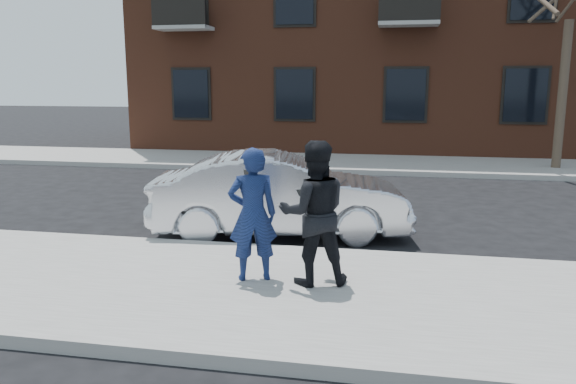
# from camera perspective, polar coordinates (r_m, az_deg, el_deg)

# --- Properties ---
(ground) EXTENTS (100.00, 100.00, 0.00)m
(ground) POSITION_cam_1_polar(r_m,az_deg,el_deg) (7.09, 11.70, -10.91)
(ground) COLOR black
(ground) RESTS_ON ground
(near_sidewalk) EXTENTS (50.00, 3.50, 0.15)m
(near_sidewalk) POSITION_cam_1_polar(r_m,az_deg,el_deg) (6.83, 11.75, -11.10)
(near_sidewalk) COLOR gray
(near_sidewalk) RESTS_ON ground
(near_curb) EXTENTS (50.00, 0.10, 0.15)m
(near_curb) POSITION_cam_1_polar(r_m,az_deg,el_deg) (8.52, 11.61, -6.56)
(near_curb) COLOR #999691
(near_curb) RESTS_ON ground
(far_sidewalk) EXTENTS (50.00, 3.50, 0.15)m
(far_sidewalk) POSITION_cam_1_polar(r_m,az_deg,el_deg) (18.01, 11.33, 2.76)
(far_sidewalk) COLOR gray
(far_sidewalk) RESTS_ON ground
(far_curb) EXTENTS (50.00, 0.10, 0.15)m
(far_curb) POSITION_cam_1_polar(r_m,az_deg,el_deg) (16.23, 11.36, 1.85)
(far_curb) COLOR #999691
(far_curb) RESTS_ON ground
(silver_sedan) EXTENTS (4.57, 2.32, 1.44)m
(silver_sedan) POSITION_cam_1_polar(r_m,az_deg,el_deg) (9.64, -0.76, -0.31)
(silver_sedan) COLOR silver
(silver_sedan) RESTS_ON ground
(man_hoodie) EXTENTS (0.72, 0.59, 1.69)m
(man_hoodie) POSITION_cam_1_polar(r_m,az_deg,el_deg) (7.06, -3.61, -2.29)
(man_hoodie) COLOR navy
(man_hoodie) RESTS_ON near_sidewalk
(man_peacoat) EXTENTS (1.03, 0.89, 1.79)m
(man_peacoat) POSITION_cam_1_polar(r_m,az_deg,el_deg) (6.91, 2.65, -2.15)
(man_peacoat) COLOR black
(man_peacoat) RESTS_ON near_sidewalk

